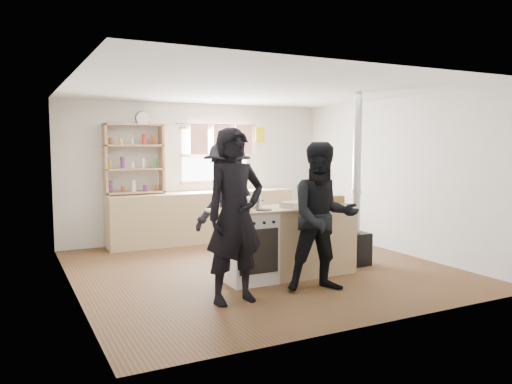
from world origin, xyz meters
TOP-DOWN VIEW (x-y plane):
  - ground at (0.00, 0.00)m, footprint 5.00×5.00m
  - back_counter at (0.00, 2.22)m, footprint 3.40×0.55m
  - shelving_unit at (-1.20, 2.34)m, footprint 1.00×0.28m
  - thermos at (0.61, 2.22)m, footprint 0.10×0.10m
  - cooking_island at (0.14, -0.55)m, footprint 1.97×0.64m
  - skillet_greens at (-0.63, -0.66)m, footprint 0.40×0.40m
  - roast_tray at (0.19, -0.62)m, footprint 0.40×0.35m
  - stockpot_stove at (-0.32, -0.46)m, footprint 0.20×0.20m
  - stockpot_counter at (0.57, -0.49)m, footprint 0.30×0.30m
  - bread_board at (0.86, -0.62)m, footprint 0.29×0.21m
  - flue_heater at (1.34, -0.45)m, footprint 0.35×0.35m
  - person_near_left at (-0.94, -1.24)m, footprint 0.75×0.53m
  - person_near_right at (0.18, -1.30)m, footprint 1.03×0.90m
  - person_far at (-0.32, 0.39)m, footprint 1.33×1.09m

SIDE VIEW (x-z plane):
  - ground at x=0.00m, z-range -0.01..0.00m
  - back_counter at x=0.00m, z-range 0.00..0.90m
  - cooking_island at x=0.14m, z-range 0.00..0.93m
  - flue_heater at x=1.34m, z-range -0.59..1.91m
  - person_near_right at x=0.18m, z-range 0.00..1.78m
  - person_far at x=-0.32m, z-range 0.00..1.80m
  - skillet_greens at x=-0.63m, z-range 0.93..0.98m
  - person_near_left at x=-0.94m, z-range 0.00..1.93m
  - roast_tray at x=0.19m, z-range 0.93..1.01m
  - bread_board at x=0.86m, z-range 0.92..1.04m
  - stockpot_stove at x=-0.32m, z-range 0.92..1.09m
  - stockpot_counter at x=0.57m, z-range 0.92..1.14m
  - thermos at x=0.61m, z-range 0.90..1.17m
  - shelving_unit at x=-1.20m, z-range 0.91..2.11m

